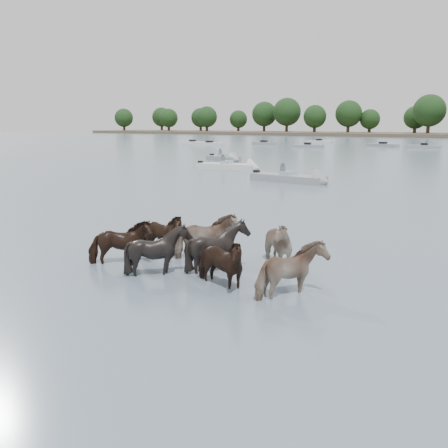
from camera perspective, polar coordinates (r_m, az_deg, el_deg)
The scene contains 7 objects.
ground at distance 13.26m, azimuth -13.73°, elevation -6.01°, with size 400.00×400.00×0.00m, color #4B5C6C.
shoreline at distance 177.32m, azimuth 6.90°, elevation 10.31°, with size 160.00×30.00×1.00m, color #4C4233.
pony_herd at distance 13.43m, azimuth -2.39°, elevation -3.08°, with size 6.73×4.17×1.62m.
motorboat_a at distance 43.08m, azimuth 1.27°, elevation 6.58°, with size 5.83×2.48×1.92m.
motorboat_b at distance 33.81m, azimuth 8.48°, elevation 5.10°, with size 5.95×2.15×1.92m.
motorboat_f at distance 52.78m, azimuth 0.42°, elevation 7.49°, with size 4.70×2.80×1.92m.
treeline at distance 176.24m, azimuth 7.57°, elevation 12.26°, with size 147.34×21.67×12.55m.
Camera 1 is at (9.37, -8.53, 3.91)m, focal length 39.84 mm.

